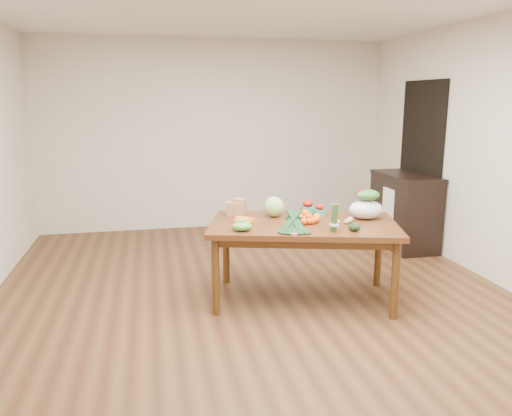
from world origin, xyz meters
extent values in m
plane|color=brown|center=(0.00, 0.00, 0.00)|extent=(6.00, 6.00, 0.00)
cube|color=silver|center=(0.00, 3.00, 1.35)|extent=(5.00, 0.02, 2.70)
cube|color=silver|center=(0.00, -3.00, 1.35)|extent=(5.00, 0.02, 2.70)
cube|color=silver|center=(2.50, 0.00, 1.35)|extent=(0.02, 6.00, 2.70)
cube|color=#562914|center=(0.43, 0.05, 0.38)|extent=(1.90, 1.37, 0.75)
cube|color=black|center=(2.48, 1.60, 1.05)|extent=(0.02, 1.00, 2.10)
cube|color=black|center=(2.22, 1.46, 0.47)|extent=(0.52, 1.02, 0.94)
cube|color=white|center=(1.96, 1.40, 0.55)|extent=(0.02, 0.28, 0.45)
sphere|color=#9ECB75|center=(0.22, 0.34, 0.85)|extent=(0.20, 0.20, 0.20)
sphere|color=orange|center=(0.41, 0.13, 0.79)|extent=(0.07, 0.07, 0.07)
sphere|color=orange|center=(0.49, 0.22, 0.79)|extent=(0.09, 0.09, 0.09)
sphere|color=#FFA20F|center=(0.57, 0.10, 0.79)|extent=(0.07, 0.07, 0.07)
ellipsoid|color=green|center=(-0.18, -0.12, 0.79)|extent=(0.18, 0.14, 0.08)
ellipsoid|color=tan|center=(0.72, -0.05, 0.77)|extent=(0.05, 0.04, 0.04)
ellipsoid|color=tan|center=(0.80, -0.08, 0.77)|extent=(0.05, 0.05, 0.04)
ellipsoid|color=tan|center=(0.86, -0.01, 0.77)|extent=(0.06, 0.05, 0.05)
ellipsoid|color=#DAB17E|center=(0.74, 0.10, 0.77)|extent=(0.04, 0.04, 0.04)
ellipsoid|color=tan|center=(0.83, -0.05, 0.77)|extent=(0.06, 0.05, 0.05)
ellipsoid|color=black|center=(0.75, -0.32, 0.78)|extent=(0.09, 0.11, 0.07)
ellipsoid|color=black|center=(0.77, -0.33, 0.79)|extent=(0.10, 0.13, 0.08)
camera|label=1|loc=(-0.94, -4.23, 1.88)|focal=35.00mm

